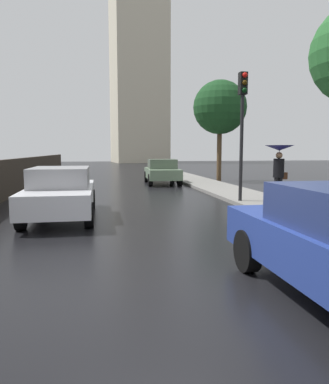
# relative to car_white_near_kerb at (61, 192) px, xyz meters

# --- Properties ---
(ground) EXTENTS (120.00, 120.00, 0.00)m
(ground) POSITION_rel_car_white_near_kerb_xyz_m (1.72, -5.93, -0.74)
(ground) COLOR black
(car_white_near_kerb) EXTENTS (1.85, 4.51, 1.44)m
(car_white_near_kerb) POSITION_rel_car_white_near_kerb_xyz_m (0.00, 0.00, 0.00)
(car_white_near_kerb) COLOR silver
(car_white_near_kerb) RESTS_ON ground
(car_green_far_ahead) EXTENTS (1.96, 4.05, 1.42)m
(car_green_far_ahead) POSITION_rel_car_white_near_kerb_xyz_m (4.57, 9.86, -0.02)
(car_green_far_ahead) COLOR slate
(car_green_far_ahead) RESTS_ON ground
(pedestrian_with_umbrella_near) EXTENTS (0.98, 0.98, 1.95)m
(pedestrian_with_umbrella_near) POSITION_rel_car_white_near_kerb_xyz_m (7.16, 1.08, 0.89)
(pedestrian_with_umbrella_near) COLOR black
(pedestrian_with_umbrella_near) RESTS_ON sidewalk_strip
(traffic_light) EXTENTS (0.26, 0.39, 4.43)m
(traffic_light) POSITION_rel_car_white_near_kerb_xyz_m (5.98, 1.53, 2.46)
(traffic_light) COLOR black
(traffic_light) RESTS_ON sidewalk_strip
(street_tree_mid) EXTENTS (3.24, 3.24, 6.13)m
(street_tree_mid) POSITION_rel_car_white_near_kerb_xyz_m (8.30, 10.90, 3.75)
(street_tree_mid) COLOR #4C3823
(street_tree_mid) RESTS_ON ground
(distant_tower) EXTENTS (8.95, 9.72, 31.55)m
(distant_tower) POSITION_rel_car_white_near_kerb_xyz_m (7.32, 48.87, 13.40)
(distant_tower) COLOR beige
(distant_tower) RESTS_ON ground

